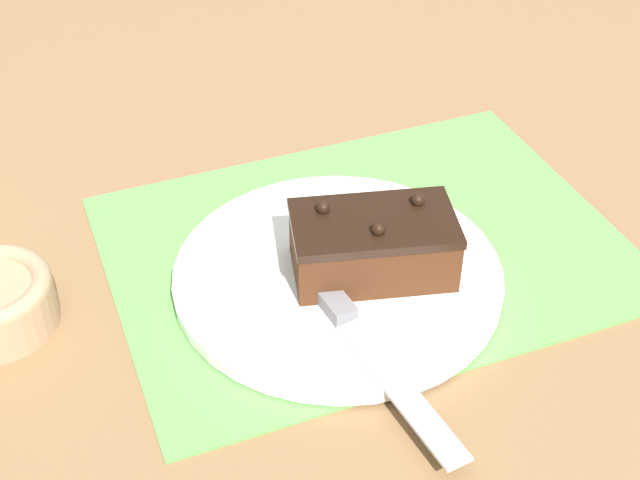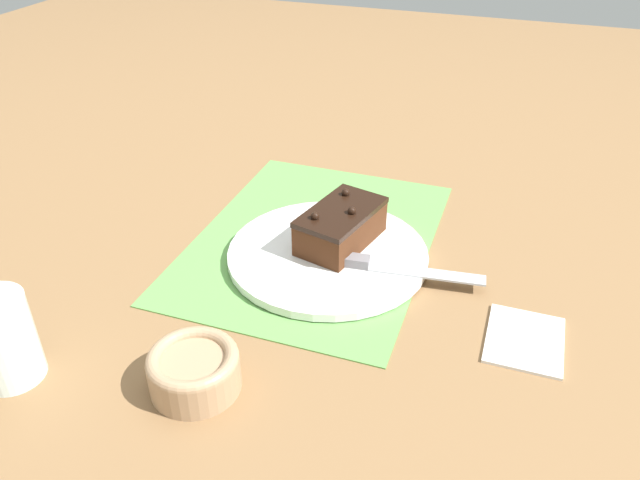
% 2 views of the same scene
% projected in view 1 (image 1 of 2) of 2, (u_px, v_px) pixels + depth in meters
% --- Properties ---
extents(ground_plane, '(3.00, 3.00, 0.00)m').
position_uv_depth(ground_plane, '(366.00, 248.00, 0.82)').
color(ground_plane, olive).
extents(placemat_woven, '(0.46, 0.34, 0.00)m').
position_uv_depth(placemat_woven, '(366.00, 246.00, 0.82)').
color(placemat_woven, '#609E4C').
rests_on(placemat_woven, ground_plane).
extents(cake_plate, '(0.29, 0.29, 0.01)m').
position_uv_depth(cake_plate, '(338.00, 275.00, 0.77)').
color(cake_plate, white).
rests_on(cake_plate, placemat_woven).
extents(chocolate_cake, '(0.15, 0.11, 0.06)m').
position_uv_depth(chocolate_cake, '(373.00, 245.00, 0.75)').
color(chocolate_cake, '#472614').
rests_on(chocolate_cake, cake_plate).
extents(serving_knife, '(0.05, 0.23, 0.01)m').
position_uv_depth(serving_knife, '(349.00, 322.00, 0.71)').
color(serving_knife, slate).
rests_on(serving_knife, cake_plate).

